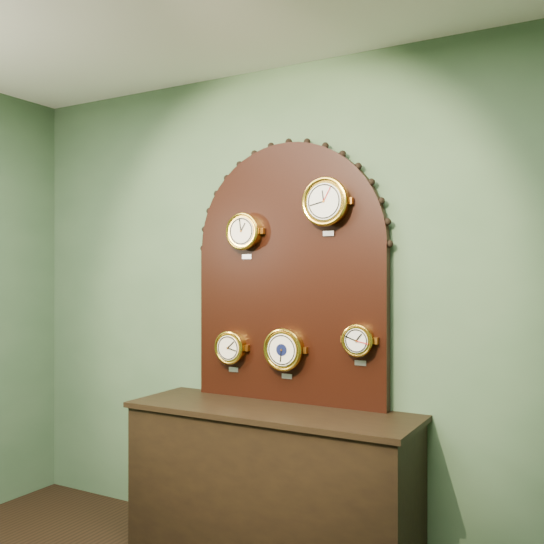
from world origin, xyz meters
The scene contains 8 objects.
wall_back centered at (0.00, 2.50, 1.40)m, with size 4.00×4.00×0.00m, color #446142.
shop_counter centered at (0.00, 2.23, 0.40)m, with size 1.60×0.50×0.80m, color black.
display_board centered at (0.00, 2.45, 1.63)m, with size 1.26×0.06×1.53m.
roman_clock centered at (-0.26, 2.38, 1.82)m, with size 0.22×0.08×0.27m.
arabic_clock centered at (0.27, 2.38, 1.97)m, with size 0.27×0.08×0.32m.
hygrometer centered at (-0.36, 2.38, 1.13)m, with size 0.20×0.08×0.25m.
barometer centered at (0.01, 2.38, 1.14)m, with size 0.25×0.08×0.30m.
tide_clock centered at (0.45, 2.38, 1.21)m, with size 0.18×0.08×0.23m.
Camera 1 is at (1.66, -0.72, 1.58)m, focal length 40.70 mm.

